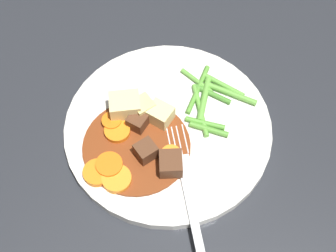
{
  "coord_description": "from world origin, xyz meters",
  "views": [
    {
      "loc": [
        0.23,
        0.21,
        0.55
      ],
      "look_at": [
        0.0,
        0.0,
        0.01
      ],
      "focal_mm": 51.61,
      "sensor_mm": 36.0,
      "label": 1
    }
  ],
  "objects": [
    {
      "name": "green_bean_7",
      "position": [
        -0.03,
        0.03,
        0.02
      ],
      "size": [
        0.03,
        0.05,
        0.01
      ],
      "primitive_type": "cylinder",
      "rotation": [
        0.0,
        1.57,
        2.04
      ],
      "color": "#599E38",
      "rests_on": "dinner_plate"
    },
    {
      "name": "dinner_plate",
      "position": [
        0.0,
        0.0,
        0.01
      ],
      "size": [
        0.27,
        0.27,
        0.01
      ],
      "primitive_type": "cylinder",
      "color": "white",
      "rests_on": "ground_plane"
    },
    {
      "name": "carrot_slice_2",
      "position": [
        0.03,
        0.03,
        0.02
      ],
      "size": [
        0.03,
        0.03,
        0.01
      ],
      "primitive_type": "cylinder",
      "rotation": [
        0.0,
        0.0,
        0.24
      ],
      "color": "orange",
      "rests_on": "dinner_plate"
    },
    {
      "name": "green_bean_8",
      "position": [
        -0.03,
        0.04,
        0.02
      ],
      "size": [
        0.03,
        0.05,
        0.01
      ],
      "primitive_type": "cylinder",
      "rotation": [
        0.0,
        1.57,
        1.98
      ],
      "color": "#599E38",
      "rests_on": "dinner_plate"
    },
    {
      "name": "green_bean_1",
      "position": [
        -0.07,
        0.01,
        0.02
      ],
      "size": [
        0.02,
        0.05,
        0.01
      ],
      "primitive_type": "cylinder",
      "rotation": [
        0.0,
        1.57,
        1.79
      ],
      "color": "#4C8E33",
      "rests_on": "dinner_plate"
    },
    {
      "name": "meat_chunk_2",
      "position": [
        0.03,
        -0.03,
        0.02
      ],
      "size": [
        0.03,
        0.03,
        0.02
      ],
      "primitive_type": "cube",
      "rotation": [
        0.0,
        0.0,
        1.78
      ],
      "color": "#56331E",
      "rests_on": "dinner_plate"
    },
    {
      "name": "ground_plane",
      "position": [
        0.0,
        0.0,
        0.0
      ],
      "size": [
        3.0,
        3.0,
        0.0
      ],
      "primitive_type": "plane",
      "color": "#26282D"
    },
    {
      "name": "green_bean_0",
      "position": [
        -0.06,
        0.01,
        0.02
      ],
      "size": [
        0.06,
        0.04,
        0.01
      ],
      "primitive_type": "cylinder",
      "rotation": [
        0.0,
        1.57,
        0.53
      ],
      "color": "#66AD42",
      "rests_on": "dinner_plate"
    },
    {
      "name": "green_bean_2",
      "position": [
        -0.07,
        -0.01,
        0.02
      ],
      "size": [
        0.08,
        0.04,
        0.01
      ],
      "primitive_type": "cylinder",
      "rotation": [
        0.0,
        1.57,
        0.37
      ],
      "color": "#599E38",
      "rests_on": "dinner_plate"
    },
    {
      "name": "potato_chunk_0",
      "position": [
        -0.0,
        -0.01,
        0.03
      ],
      "size": [
        0.03,
        0.03,
        0.03
      ],
      "primitive_type": "cube",
      "rotation": [
        0.0,
        0.0,
        1.75
      ],
      "color": "#EAD68C",
      "rests_on": "dinner_plate"
    },
    {
      "name": "green_bean_4",
      "position": [
        -0.1,
        0.01,
        0.02
      ],
      "size": [
        0.02,
        0.06,
        0.01
      ],
      "primitive_type": "cylinder",
      "rotation": [
        0.0,
        1.57,
        1.72
      ],
      "color": "#66AD42",
      "rests_on": "dinner_plate"
    },
    {
      "name": "green_bean_3",
      "position": [
        -0.04,
        0.02,
        0.02
      ],
      "size": [
        0.05,
        0.07,
        0.01
      ],
      "primitive_type": "cylinder",
      "rotation": [
        0.0,
        1.57,
        0.92
      ],
      "color": "#66AD42",
      "rests_on": "dinner_plate"
    },
    {
      "name": "carrot_slice_5",
      "position": [
        0.1,
        0.01,
        0.02
      ],
      "size": [
        0.04,
        0.04,
        0.01
      ],
      "primitive_type": "cylinder",
      "rotation": [
        0.0,
        0.0,
        4.43
      ],
      "color": "orange",
      "rests_on": "dinner_plate"
    },
    {
      "name": "carrot_slice_1",
      "position": [
        0.11,
        -0.02,
        0.02
      ],
      "size": [
        0.05,
        0.05,
        0.01
      ],
      "primitive_type": "cylinder",
      "rotation": [
        0.0,
        0.0,
        0.86
      ],
      "color": "orange",
      "rests_on": "dinner_plate"
    },
    {
      "name": "stew_sauce",
      "position": [
        0.05,
        -0.01,
        0.01
      ],
      "size": [
        0.14,
        0.14,
        0.0
      ],
      "primitive_type": "cylinder",
      "color": "brown",
      "rests_on": "dinner_plate"
    },
    {
      "name": "green_bean_5",
      "position": [
        -0.08,
        -0.02,
        0.02
      ],
      "size": [
        0.01,
        0.05,
        0.01
      ],
      "primitive_type": "cylinder",
      "rotation": [
        0.0,
        1.57,
        1.55
      ],
      "color": "#66AD42",
      "rests_on": "dinner_plate"
    },
    {
      "name": "meat_chunk_0",
      "position": [
        0.04,
        0.04,
        0.03
      ],
      "size": [
        0.04,
        0.04,
        0.02
      ],
      "primitive_type": "cube",
      "rotation": [
        0.0,
        0.0,
        3.92
      ],
      "color": "#56331E",
      "rests_on": "dinner_plate"
    },
    {
      "name": "potato_chunk_2",
      "position": [
        0.01,
        -0.04,
        0.03
      ],
      "size": [
        0.03,
        0.03,
        0.03
      ],
      "primitive_type": "cube",
      "rotation": [
        0.0,
        0.0,
        6.06
      ],
      "color": "#E5CC7A",
      "rests_on": "dinner_plate"
    },
    {
      "name": "carrot_slice_4",
      "position": [
        0.05,
        -0.04,
        0.02
      ],
      "size": [
        0.04,
        0.04,
        0.01
      ],
      "primitive_type": "cylinder",
      "rotation": [
        0.0,
        0.0,
        4.35
      ],
      "color": "orange",
      "rests_on": "dinner_plate"
    },
    {
      "name": "carrot_slice_0",
      "position": [
        0.09,
        -0.01,
        0.02
      ],
      "size": [
        0.04,
        0.04,
        0.01
      ],
      "primitive_type": "cylinder",
      "rotation": [
        0.0,
        0.0,
        5.05
      ],
      "color": "orange",
      "rests_on": "dinner_plate"
    },
    {
      "name": "carrot_slice_3",
      "position": [
        0.05,
        -0.05,
        0.02
      ],
      "size": [
        0.04,
        0.04,
        0.01
      ],
      "primitive_type": "cylinder",
      "rotation": [
        0.0,
        0.0,
        5.64
      ],
      "color": "orange",
      "rests_on": "dinner_plate"
    },
    {
      "name": "meat_chunk_1",
      "position": [
        0.05,
        0.01,
        0.02
      ],
      "size": [
        0.03,
        0.03,
        0.02
      ],
      "primitive_type": "cube",
      "rotation": [
        0.0,
        0.0,
        4.5
      ],
      "color": "#56331E",
      "rests_on": "dinner_plate"
    },
    {
      "name": "potato_chunk_1",
      "position": [
        0.02,
        -0.05,
        0.03
      ],
      "size": [
        0.05,
        0.05,
        0.03
      ],
      "primitive_type": "cube",
      "rotation": [
        0.0,
        0.0,
        2.43
      ],
      "color": "#EAD68C",
      "rests_on": "dinner_plate"
    },
    {
      "name": "green_bean_6",
      "position": [
        -0.09,
        0.03,
        0.02
      ],
      "size": [
        0.03,
        0.07,
        0.01
      ],
      "primitive_type": "cylinder",
      "rotation": [
        0.0,
        1.57,
        1.87
      ],
      "color": "#66AD42",
      "rests_on": "dinner_plate"
    },
    {
      "name": "fork",
      "position": [
        0.05,
        0.07,
        0.01
      ],
      "size": [
        0.12,
        0.15,
        0.0
      ],
      "color": "silver",
      "rests_on": "dinner_plate"
    }
  ]
}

